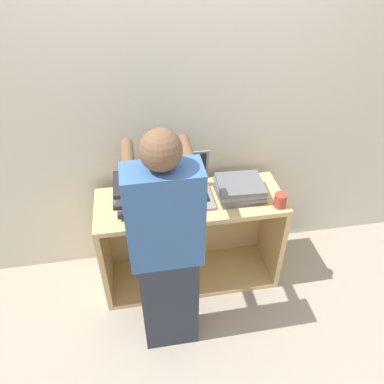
{
  "coord_description": "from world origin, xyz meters",
  "views": [
    {
      "loc": [
        -0.32,
        -1.7,
        2.33
      ],
      "look_at": [
        0.0,
        0.16,
        0.88
      ],
      "focal_mm": 35.0,
      "sensor_mm": 36.0,
      "label": 1
    }
  ],
  "objects": [
    {
      "name": "mug",
      "position": [
        0.57,
        0.07,
        0.81
      ],
      "size": [
        0.08,
        0.08,
        0.1
      ],
      "color": "#9E382D",
      "rests_on": "cart"
    },
    {
      "name": "laptop_stack_left",
      "position": [
        -0.33,
        0.23,
        0.86
      ],
      "size": [
        0.33,
        0.3,
        0.2
      ],
      "color": "gray",
      "rests_on": "cart"
    },
    {
      "name": "ground_plane",
      "position": [
        0.0,
        0.0,
        0.0
      ],
      "size": [
        12.0,
        12.0,
        0.0
      ],
      "primitive_type": "plane",
      "color": "#9E9384"
    },
    {
      "name": "laptop_open",
      "position": [
        0.0,
        0.28,
        0.82
      ],
      "size": [
        0.3,
        0.31,
        0.29
      ],
      "color": "gray",
      "rests_on": "cart"
    },
    {
      "name": "cart",
      "position": [
        0.0,
        0.3,
        0.38
      ],
      "size": [
        1.28,
        0.46,
        0.76
      ],
      "color": "tan",
      "rests_on": "ground_plane"
    },
    {
      "name": "laptop_stack_right",
      "position": [
        0.34,
        0.23,
        0.82
      ],
      "size": [
        0.32,
        0.29,
        0.11
      ],
      "color": "slate",
      "rests_on": "cart"
    },
    {
      "name": "wall_back",
      "position": [
        0.0,
        0.57,
        1.2
      ],
      "size": [
        8.0,
        0.05,
        2.4
      ],
      "color": "beige",
      "rests_on": "ground_plane"
    },
    {
      "name": "person",
      "position": [
        -0.21,
        -0.24,
        0.78
      ],
      "size": [
        0.4,
        0.52,
        1.55
      ],
      "color": "#2D3342",
      "rests_on": "ground_plane"
    },
    {
      "name": "inventory_tag",
      "position": [
        -0.33,
        0.16,
        0.96
      ],
      "size": [
        0.06,
        0.02,
        0.01
      ],
      "color": "red",
      "rests_on": "laptop_stack_left"
    }
  ]
}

